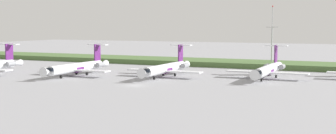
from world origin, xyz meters
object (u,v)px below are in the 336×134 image
object	(u,v)px
regional_jet_second	(78,67)
regional_jet_third	(166,68)
antenna_mast	(272,42)
regional_jet_fourth	(268,69)

from	to	relation	value
regional_jet_second	regional_jet_third	distance (m)	26.56
regional_jet_second	antenna_mast	bearing A→B (deg)	47.41
regional_jet_second	regional_jet_fourth	bearing A→B (deg)	17.27
regional_jet_second	antenna_mast	size ratio (longest dim) A/B	1.42
regional_jet_second	regional_jet_fourth	distance (m)	55.54
regional_jet_third	antenna_mast	xyz separation A→B (m)	(21.58, 42.61, 6.56)
regional_jet_fourth	regional_jet_second	bearing A→B (deg)	-162.73
regional_jet_fourth	antenna_mast	xyz separation A→B (m)	(-6.23, 34.44, 6.56)
regional_jet_second	antenna_mast	world-z (taller)	antenna_mast
regional_jet_second	regional_jet_third	size ratio (longest dim) A/B	1.00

